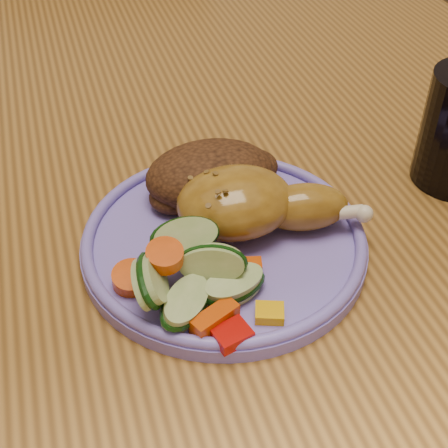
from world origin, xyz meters
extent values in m
cube|color=#8F5F26|center=(0.00, 0.00, 0.73)|extent=(0.90, 1.40, 0.04)
cube|color=brown|center=(0.39, 0.64, 0.35)|extent=(0.06, 0.06, 0.71)
cube|color=#4C2D16|center=(0.00, 0.55, 0.43)|extent=(0.42, 0.42, 0.04)
cylinder|color=#4C2D16|center=(-0.18, 0.37, 0.21)|extent=(0.04, 0.04, 0.41)
cylinder|color=#4C2D16|center=(-0.18, 0.73, 0.21)|extent=(0.04, 0.04, 0.41)
cylinder|color=#4C2D16|center=(0.18, 0.37, 0.21)|extent=(0.04, 0.04, 0.41)
cylinder|color=#4C2D16|center=(0.18, 0.73, 0.21)|extent=(0.04, 0.04, 0.41)
cylinder|color=#7462C8|center=(-0.03, -0.13, 0.76)|extent=(0.24, 0.24, 0.01)
torus|color=#7462C8|center=(-0.03, -0.13, 0.77)|extent=(0.23, 0.23, 0.01)
ellipsoid|color=olive|center=(-0.01, -0.12, 0.79)|extent=(0.10, 0.09, 0.05)
ellipsoid|color=olive|center=(0.04, -0.13, 0.78)|extent=(0.08, 0.06, 0.04)
sphere|color=beige|center=(0.08, -0.16, 0.78)|extent=(0.01, 0.01, 0.01)
ellipsoid|color=#462511|center=(-0.02, -0.07, 0.78)|extent=(0.11, 0.08, 0.05)
ellipsoid|color=#462511|center=(0.02, -0.06, 0.78)|extent=(0.06, 0.05, 0.03)
ellipsoid|color=#462511|center=(-0.05, -0.08, 0.77)|extent=(0.05, 0.04, 0.02)
cube|color=#A50A05|center=(-0.05, -0.23, 0.77)|extent=(0.03, 0.03, 0.01)
cube|color=#E5A507|center=(-0.02, -0.22, 0.77)|extent=(0.03, 0.02, 0.01)
cylinder|color=#D74407|center=(-0.11, -0.16, 0.77)|extent=(0.03, 0.03, 0.02)
cube|color=#D74407|center=(-0.06, -0.22, 0.77)|extent=(0.04, 0.03, 0.01)
cylinder|color=#D74407|center=(-0.09, -0.17, 0.80)|extent=(0.03, 0.03, 0.02)
cube|color=#D74407|center=(-0.03, -0.17, 0.77)|extent=(0.03, 0.02, 0.01)
cylinder|color=#AFBF7C|center=(-0.07, -0.16, 0.80)|extent=(0.05, 0.05, 0.04)
cylinder|color=#AFBF7C|center=(-0.05, -0.18, 0.78)|extent=(0.06, 0.04, 0.05)
cylinder|color=#AFBF7C|center=(-0.08, -0.20, 0.77)|extent=(0.07, 0.07, 0.03)
cylinder|color=#AFBF7C|center=(-0.10, -0.18, 0.79)|extent=(0.04, 0.05, 0.05)
cylinder|color=#AFBF7C|center=(-0.04, -0.19, 0.77)|extent=(0.06, 0.06, 0.02)
camera|label=1|loc=(-0.14, -0.50, 1.11)|focal=50.00mm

